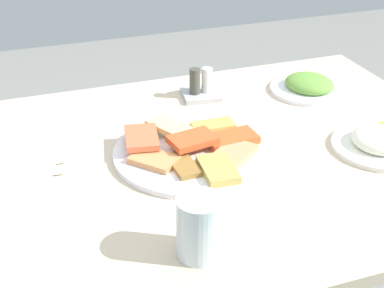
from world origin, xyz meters
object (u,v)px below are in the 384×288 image
at_px(salad_plate_greens, 381,141).
at_px(paper_napkin, 18,175).
at_px(pide_platter, 194,150).
at_px(salad_plate_rice, 309,86).
at_px(spoon, 18,178).
at_px(fork, 17,168).
at_px(drinking_glass, 200,227).
at_px(condiment_caddy, 201,88).
at_px(dining_table, 191,192).

distance_m(salad_plate_greens, paper_napkin, 0.74).
bearing_deg(salad_plate_greens, pide_platter, -14.83).
bearing_deg(salad_plate_rice, spoon, 14.17).
height_order(salad_plate_greens, salad_plate_rice, salad_plate_greens).
distance_m(salad_plate_greens, fork, 0.74).
bearing_deg(drinking_glass, spoon, -50.99).
distance_m(fork, condiment_caddy, 0.50).
bearing_deg(condiment_caddy, salad_plate_greens, 125.97).
bearing_deg(salad_plate_rice, drinking_glass, 46.18).
distance_m(salad_plate_rice, drinking_glass, 0.69).
distance_m(drinking_glass, fork, 0.43).
xyz_separation_m(salad_plate_rice, condiment_caddy, (0.27, -0.06, 0.01)).
xyz_separation_m(pide_platter, salad_plate_greens, (-0.38, 0.10, 0.00)).
xyz_separation_m(drinking_glass, spoon, (0.25, -0.31, -0.05)).
bearing_deg(salad_plate_rice, salad_plate_greens, 89.14).
relative_size(pide_platter, condiment_caddy, 3.24).
distance_m(salad_plate_rice, fork, 0.74).
bearing_deg(condiment_caddy, drinking_glass, 69.68).
height_order(fork, condiment_caddy, condiment_caddy).
xyz_separation_m(pide_platter, fork, (0.35, -0.06, -0.01)).
distance_m(dining_table, pide_platter, 0.10).
distance_m(dining_table, salad_plate_greens, 0.41).
xyz_separation_m(salad_plate_rice, spoon, (0.73, 0.18, -0.01)).
bearing_deg(condiment_caddy, fork, 24.26).
distance_m(dining_table, spoon, 0.35).
xyz_separation_m(dining_table, salad_plate_rice, (-0.39, -0.21, 0.10)).
bearing_deg(dining_table, spoon, -5.19).
bearing_deg(pide_platter, salad_plate_rice, -151.44).
relative_size(pide_platter, spoon, 1.93).
bearing_deg(paper_napkin, pide_platter, 173.09).
height_order(salad_plate_greens, drinking_glass, drinking_glass).
distance_m(salad_plate_greens, salad_plate_rice, 0.31).
xyz_separation_m(salad_plate_greens, salad_plate_rice, (-0.00, -0.31, -0.00)).
height_order(dining_table, spoon, spoon).
height_order(salad_plate_rice, fork, salad_plate_rice).
distance_m(spoon, condiment_caddy, 0.52).
bearing_deg(salad_plate_greens, drinking_glass, 21.75).
relative_size(dining_table, pide_platter, 3.74).
bearing_deg(pide_platter, drinking_glass, 71.95).
xyz_separation_m(salad_plate_rice, drinking_glass, (0.48, 0.50, 0.04)).
bearing_deg(fork, spoon, 87.87).
bearing_deg(condiment_caddy, pide_platter, 67.30).
relative_size(salad_plate_greens, spoon, 1.19).
xyz_separation_m(salad_plate_rice, paper_napkin, (0.73, 0.17, -0.01)).
relative_size(dining_table, condiment_caddy, 12.12).
bearing_deg(dining_table, salad_plate_greens, 166.43).
bearing_deg(fork, salad_plate_rice, -170.65).
relative_size(dining_table, salad_plate_greens, 6.06).
distance_m(dining_table, condiment_caddy, 0.32).
bearing_deg(condiment_caddy, paper_napkin, 26.11).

